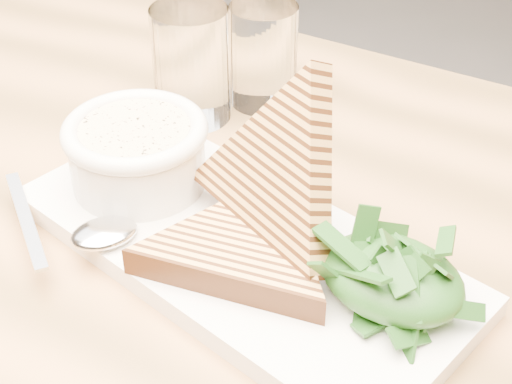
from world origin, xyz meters
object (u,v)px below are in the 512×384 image
Objects in this scene: soup_bowl at (138,160)px; glass_near at (191,65)px; table_top at (56,262)px; platter at (240,249)px; glass_far at (263,55)px.

soup_bowl is 0.99× the size of glass_near.
table_top is 11.80× the size of soup_bowl.
table_top is at bearing -150.80° from platter.
glass_near is at bearing 139.17° from platter.
glass_far is (0.00, 0.27, 0.07)m from table_top.
soup_bowl is at bearing -68.58° from glass_near.
glass_far reaches higher than table_top.
table_top is 0.15m from platter.
platter is 0.22m from glass_near.
glass_near reaches higher than glass_far.
platter reaches higher than table_top.
soup_bowl reaches higher than platter.
glass_near reaches higher than platter.
table_top is at bearing -91.03° from glass_far.
platter is 0.24m from glass_far.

